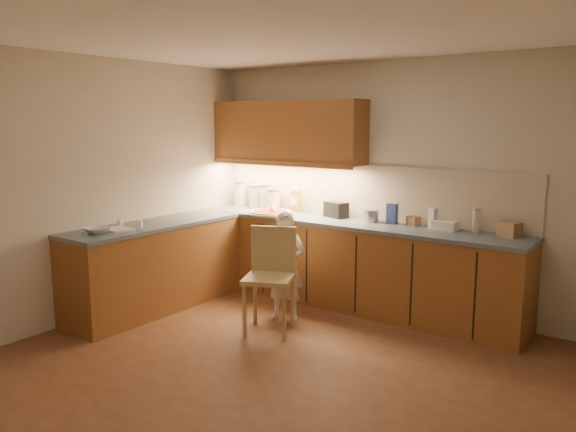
{
  "coord_description": "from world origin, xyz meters",
  "views": [
    {
      "loc": [
        2.59,
        -3.41,
        1.95
      ],
      "look_at": [
        -0.8,
        1.2,
        1.0
      ],
      "focal_mm": 35.0,
      "sensor_mm": 36.0,
      "label": 1
    }
  ],
  "objects_px": {
    "pizza_on_board": "(271,212)",
    "wooden_chair": "(271,271)",
    "toaster": "(336,210)",
    "oil_jug": "(296,200)",
    "child": "(285,266)"
  },
  "relations": [
    {
      "from": "child",
      "to": "oil_jug",
      "type": "relative_size",
      "value": 3.55
    },
    {
      "from": "oil_jug",
      "to": "child",
      "type": "bearing_deg",
      "value": -59.93
    },
    {
      "from": "oil_jug",
      "to": "pizza_on_board",
      "type": "bearing_deg",
      "value": -111.62
    },
    {
      "from": "child",
      "to": "oil_jug",
      "type": "height_order",
      "value": "oil_jug"
    },
    {
      "from": "pizza_on_board",
      "to": "child",
      "type": "height_order",
      "value": "pizza_on_board"
    },
    {
      "from": "child",
      "to": "oil_jug",
      "type": "xyz_separation_m",
      "value": [
        -0.54,
        0.94,
        0.52
      ]
    },
    {
      "from": "pizza_on_board",
      "to": "wooden_chair",
      "type": "xyz_separation_m",
      "value": [
        0.73,
        -0.93,
        -0.38
      ]
    },
    {
      "from": "pizza_on_board",
      "to": "child",
      "type": "distance_m",
      "value": 1.0
    },
    {
      "from": "wooden_chair",
      "to": "toaster",
      "type": "distance_m",
      "value": 1.28
    },
    {
      "from": "pizza_on_board",
      "to": "oil_jug",
      "type": "distance_m",
      "value": 0.36
    },
    {
      "from": "wooden_chair",
      "to": "oil_jug",
      "type": "bearing_deg",
      "value": 91.17
    },
    {
      "from": "wooden_chair",
      "to": "toaster",
      "type": "height_order",
      "value": "toaster"
    },
    {
      "from": "wooden_chair",
      "to": "toaster",
      "type": "bearing_deg",
      "value": 66.42
    },
    {
      "from": "pizza_on_board",
      "to": "child",
      "type": "xyz_separation_m",
      "value": [
        0.67,
        -0.62,
        -0.4
      ]
    },
    {
      "from": "toaster",
      "to": "oil_jug",
      "type": "bearing_deg",
      "value": -166.21
    }
  ]
}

